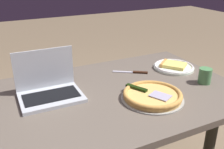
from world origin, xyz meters
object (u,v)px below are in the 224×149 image
object	(u,v)px
laptop	(49,87)
table_knife	(134,72)
pizza_plate	(173,66)
pizza_tray	(152,95)
drink_cup	(205,76)
dining_table	(116,104)

from	to	relation	value
laptop	table_knife	xyz separation A→B (m)	(0.54, 0.07, -0.04)
pizza_plate	pizza_tray	size ratio (longest dim) A/B	0.82
laptop	drink_cup	bearing A→B (deg)	-15.65
dining_table	pizza_tray	bearing A→B (deg)	-50.62
pizza_tray	pizza_plate	bearing A→B (deg)	38.31
pizza_plate	drink_cup	distance (m)	0.26
table_knife	drink_cup	world-z (taller)	drink_cup
laptop	table_knife	world-z (taller)	laptop
pizza_plate	table_knife	xyz separation A→B (m)	(-0.27, 0.05, -0.01)
pizza_tray	drink_cup	bearing A→B (deg)	4.24
dining_table	pizza_plate	distance (m)	0.50
pizza_plate	drink_cup	world-z (taller)	drink_cup
pizza_plate	pizza_tray	distance (m)	0.45
drink_cup	pizza_plate	bearing A→B (deg)	93.37
dining_table	laptop	xyz separation A→B (m)	(-0.33, 0.11, 0.12)
laptop	table_knife	distance (m)	0.55
pizza_plate	drink_cup	xyz separation A→B (m)	(0.01, -0.25, 0.03)
dining_table	drink_cup	world-z (taller)	drink_cup
dining_table	laptop	distance (m)	0.37
drink_cup	laptop	bearing A→B (deg)	164.35
dining_table	pizza_tray	xyz separation A→B (m)	(0.12, -0.15, 0.10)
pizza_plate	table_knife	distance (m)	0.27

